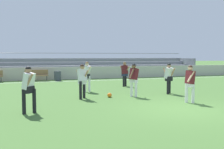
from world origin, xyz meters
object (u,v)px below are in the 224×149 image
player_white_challenging (82,78)px  player_dark_trailing_run (125,72)px  player_white_pressing_high (87,74)px  player_white_overlapping (29,86)px  player_white_on_ball (169,76)px  bench_centre_sideline (37,74)px  trash_bin (58,76)px  player_dark_dropping_back (134,77)px  bleacher_stand (97,66)px  player_dark_wide_right (190,81)px  soccer_ball (110,95)px

player_white_challenging → player_dark_trailing_run: player_white_challenging is taller
player_white_pressing_high → player_white_overlapping: (-3.02, -4.61, -0.03)m
player_white_on_ball → bench_centre_sideline: bearing=125.8°
player_white_pressing_high → player_white_on_ball: bearing=-27.2°
player_white_pressing_high → player_dark_trailing_run: (2.88, 1.72, -0.05)m
trash_bin → player_dark_dropping_back: 9.71m
bleacher_stand → player_white_challenging: bearing=-107.1°
bench_centre_sideline → player_white_on_ball: player_white_on_ball is taller
player_white_challenging → player_white_overlapping: player_white_overlapping is taller
bleacher_stand → trash_bin: 5.63m
player_white_pressing_high → player_dark_trailing_run: 3.35m
bench_centre_sideline → player_dark_dropping_back: 10.45m
bleacher_stand → player_white_challenging: size_ratio=12.84×
player_dark_dropping_back → player_white_overlapping: 5.34m
player_dark_dropping_back → player_dark_wide_right: 2.77m
bench_centre_sideline → player_white_on_ball: size_ratio=1.12×
bench_centre_sideline → player_white_on_ball: 11.25m
player_dark_dropping_back → player_white_pressing_high: (-1.83, 2.38, 0.04)m
bleacher_stand → player_white_overlapping: 16.43m
player_white_challenging → player_dark_wide_right: bearing=-29.6°
bleacher_stand → player_white_overlapping: (-6.27, -15.18, 0.01)m
player_dark_trailing_run → bleacher_stand: bearing=87.6°
trash_bin → player_white_pressing_high: bearing=-81.9°
trash_bin → soccer_ball: (1.62, -9.12, -0.28)m
player_white_on_ball → player_dark_trailing_run: (-1.09, 3.76, 0.00)m
player_dark_dropping_back → player_white_on_ball: player_dark_dropping_back is taller
player_white_challenging → player_white_on_ball: 4.66m
player_white_pressing_high → bench_centre_sideline: bearing=110.3°
trash_bin → soccer_ball: 9.27m
player_dark_trailing_run → soccer_ball: (-2.24, -3.94, -0.84)m
player_white_on_ball → player_white_overlapping: player_white_overlapping is taller
player_dark_wide_right → player_dark_dropping_back: bearing=127.3°
player_dark_trailing_run → player_white_overlapping: bearing=-133.0°
trash_bin → player_dark_trailing_run: player_dark_trailing_run is taller
player_white_pressing_high → player_white_overlapping: bearing=-123.2°
bleacher_stand → player_white_on_ball: size_ratio=12.88×
player_dark_dropping_back → soccer_ball: 1.48m
player_white_overlapping → player_dark_wide_right: player_white_overlapping is taller
player_dark_trailing_run → player_dark_dropping_back: bearing=-104.4°
player_dark_wide_right → player_white_on_ball: bearing=79.7°
bleacher_stand → bench_centre_sideline: bearing=-149.2°
bench_centre_sideline → player_dark_wide_right: (6.12, -11.65, 0.40)m
soccer_ball → player_white_pressing_high: bearing=106.0°
bleacher_stand → soccer_ball: (-2.61, -12.79, -0.86)m
player_white_challenging → player_dark_wide_right: (4.20, -2.38, -0.01)m
bench_centre_sideline → player_white_pressing_high: 7.55m
player_white_on_ball → player_dark_trailing_run: player_dark_trailing_run is taller
trash_bin → player_white_on_ball: bearing=-61.0°
player_white_on_ball → soccer_ball: bearing=-177.0°
player_dark_wide_right → trash_bin: bearing=111.4°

